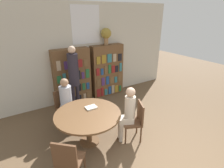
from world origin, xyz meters
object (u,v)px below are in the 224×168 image
Objects in this scene: reading_table at (88,117)px; seated_reader_right at (128,111)px; bookshelf_right at (107,71)px; chair_near_camera at (68,160)px; chair_left_side at (64,105)px; librarian_standing at (74,73)px; flower_vase at (106,34)px; bookshelf_left at (72,77)px; chair_far_side at (135,119)px; seated_reader_left at (67,100)px.

seated_reader_right reaches higher than reading_table.
reading_table is (-1.61, -1.95, -0.22)m from bookshelf_right.
chair_near_camera is (-2.31, -2.72, -0.36)m from bookshelf_right.
chair_left_side is at bearing 101.42° from reading_table.
bookshelf_right is 0.91× the size of librarian_standing.
chair_left_side is (-1.79, -0.95, -1.56)m from flower_vase.
bookshelf_right is 2.54m from reading_table.
flower_vase reaches higher than bookshelf_left.
bookshelf_right is at bearing -164.00° from chair_left_side.
bookshelf_right reaches higher than seated_reader_right.
flower_vase reaches higher than bookshelf_right.
flower_vase is 2.56m from chair_left_side.
flower_vase is 0.37× the size of reading_table.
chair_left_side is at bearing -136.89° from librarian_standing.
librarian_standing is at bearing -159.10° from flower_vase.
reading_table is at bearing 90.00° from chair_far_side.
flower_vase is (-0.02, 0.00, 1.20)m from bookshelf_right.
chair_near_camera is at bearing 63.00° from chair_left_side.
reading_table is 1.54× the size of chair_far_side.
chair_far_side is (0.94, -0.43, -0.13)m from reading_table.
chair_far_side is (0.56, -2.38, -0.36)m from bookshelf_left.
chair_far_side is 0.71× the size of seated_reader_left.
bookshelf_left is 1.00× the size of bookshelf_right.
seated_reader_left is at bearing 90.00° from chair_left_side.
bookshelf_right is 3.58m from chair_near_camera.
flower_vase reaches higher than seated_reader_left.
chair_near_camera is at bearing -113.53° from librarian_standing.
chair_left_side is 0.71× the size of seated_reader_right.
flower_vase is at bearing 20.90° from librarian_standing.
bookshelf_right is 1.92× the size of chair_far_side.
librarian_standing is at bearing -103.04° from bookshelf_left.
reading_table is at bearing -129.07° from flower_vase.
bookshelf_left is 3.33× the size of flower_vase.
bookshelf_right is 2.46m from seated_reader_right.
seated_reader_left reaches higher than reading_table.
bookshelf_left is 1.36× the size of seated_reader_left.
bookshelf_right reaches higher than chair_near_camera.
flower_vase is 0.27× the size of librarian_standing.
bookshelf_right is at bearing -14.23° from flower_vase.
chair_near_camera is at bearing -132.58° from reading_table.
chair_left_side is (-0.20, 1.01, -0.13)m from reading_table.
chair_left_side is 1.00× the size of chair_far_side.
flower_vase reaches higher than chair_left_side.
bookshelf_right is at bearing 8.92° from chair_far_side.
chair_near_camera is (-2.29, -2.72, -1.56)m from flower_vase.
seated_reader_left reaches higher than chair_near_camera.
seated_reader_right is at bearing -80.38° from bookshelf_left.
bookshelf_left reaches higher than seated_reader_right.
seated_reader_left is (0.03, -0.17, 0.23)m from chair_left_side.
chair_near_camera reaches higher than reading_table.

